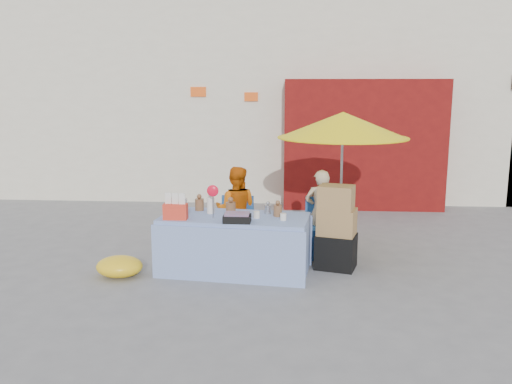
# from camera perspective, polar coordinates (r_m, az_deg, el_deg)

# --- Properties ---
(ground) EXTENTS (80.00, 80.00, 0.00)m
(ground) POSITION_cam_1_polar(r_m,az_deg,el_deg) (7.27, -2.48, -8.64)
(ground) COLOR slate
(ground) RESTS_ON ground
(backdrop) EXTENTS (14.00, 8.00, 7.80)m
(backdrop) POSITION_cam_1_polar(r_m,az_deg,el_deg) (14.34, 2.98, 13.58)
(backdrop) COLOR silver
(backdrop) RESTS_ON ground
(market_table) EXTENTS (2.08, 1.15, 1.20)m
(market_table) POSITION_cam_1_polar(r_m,az_deg,el_deg) (7.26, -2.30, -5.41)
(market_table) COLOR #879ED8
(market_table) RESTS_ON ground
(chair_left) EXTENTS (0.51, 0.51, 0.85)m
(chair_left) POSITION_cam_1_polar(r_m,az_deg,el_deg) (8.01, -2.18, -4.84)
(chair_left) COLOR #204F95
(chair_left) RESTS_ON ground
(chair_right) EXTENTS (0.51, 0.51, 0.85)m
(chair_right) POSITION_cam_1_polar(r_m,az_deg,el_deg) (7.98, 6.81, -4.98)
(chair_right) COLOR #204F95
(chair_right) RESTS_ON ground
(vendor_orange) EXTENTS (0.67, 0.54, 1.30)m
(vendor_orange) POSITION_cam_1_polar(r_m,az_deg,el_deg) (8.05, -2.11, -1.89)
(vendor_orange) COLOR #D8600B
(vendor_orange) RESTS_ON ground
(vendor_beige) EXTENTS (0.48, 0.34, 1.27)m
(vendor_beige) POSITION_cam_1_polar(r_m,az_deg,el_deg) (8.02, 6.82, -2.13)
(vendor_beige) COLOR beige
(vendor_beige) RESTS_ON ground
(umbrella) EXTENTS (1.90, 1.90, 2.09)m
(umbrella) POSITION_cam_1_polar(r_m,az_deg,el_deg) (8.00, 9.13, 6.91)
(umbrella) COLOR gray
(umbrella) RESTS_ON ground
(box_stack) EXTENTS (0.61, 0.55, 1.15)m
(box_stack) POSITION_cam_1_polar(r_m,az_deg,el_deg) (7.43, 8.45, -4.02)
(box_stack) COLOR black
(box_stack) RESTS_ON ground
(tarp_bundle) EXTENTS (0.71, 0.62, 0.27)m
(tarp_bundle) POSITION_cam_1_polar(r_m,az_deg,el_deg) (7.35, -14.18, -7.61)
(tarp_bundle) COLOR yellow
(tarp_bundle) RESTS_ON ground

